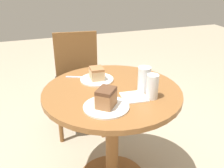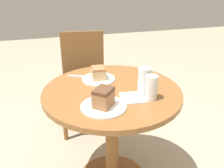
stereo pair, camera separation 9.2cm
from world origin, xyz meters
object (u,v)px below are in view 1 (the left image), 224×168
chair (78,80)px  cake_slice_near (97,73)px  plate_near (97,79)px  plate_far (106,107)px  cake_slice_far (106,98)px  glass_water (152,88)px  glass_lemonade (144,81)px

chair → cake_slice_near: size_ratio=8.72×
plate_near → chair: bearing=90.7°
chair → cake_slice_near: 0.69m
chair → plate_far: chair is taller
plate_far → cake_slice_near: cake_slice_near is taller
plate_far → cake_slice_near: 0.36m
cake_slice_far → glass_water: size_ratio=0.97×
plate_near → glass_lemonade: (0.22, -0.24, 0.06)m
chair → plate_far: 1.01m
plate_far → glass_lemonade: glass_lemonade is taller
cake_slice_near → glass_water: 0.40m
chair → cake_slice_near: bearing=-81.6°
plate_near → glass_lemonade: glass_lemonade is taller
plate_far → glass_lemonade: (0.27, 0.11, 0.06)m
cake_slice_far → glass_lemonade: (0.27, 0.11, 0.01)m
cake_slice_far → glass_water: bearing=5.1°
chair → cake_slice_far: size_ratio=6.29×
plate_near → cake_slice_near: cake_slice_near is taller
chair → cake_slice_near: chair is taller
chair → glass_water: glass_water is taller
cake_slice_near → cake_slice_far: bearing=-97.7°
plate_far → cake_slice_near: bearing=82.3°
cake_slice_near → cake_slice_far: cake_slice_far is taller
plate_far → glass_water: bearing=5.1°
chair → cake_slice_far: 1.02m
cake_slice_near → glass_lemonade: size_ratio=0.65×
chair → cake_slice_far: chair is taller
chair → plate_far: (-0.04, -0.97, 0.27)m
chair → glass_lemonade: (0.23, -0.86, 0.33)m
chair → glass_water: (0.23, -0.95, 0.33)m
plate_far → cake_slice_near: size_ratio=2.47×
glass_water → plate_far: bearing=-174.9°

